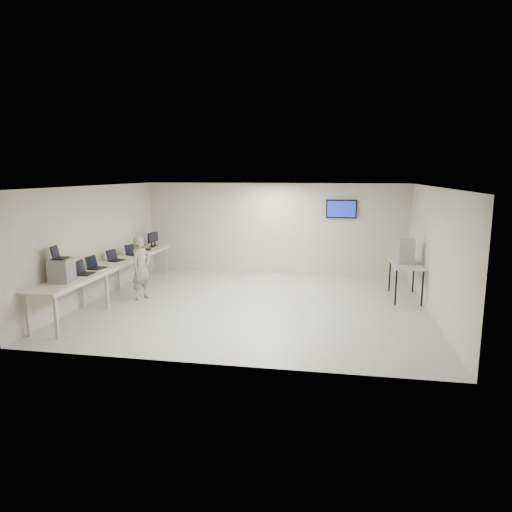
% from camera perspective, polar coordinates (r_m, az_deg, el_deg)
% --- Properties ---
extents(room, '(8.01, 7.01, 2.81)m').
position_cam_1_polar(room, '(10.67, 0.04, 1.24)').
color(room, '#B4B2A1').
rests_on(room, ground).
extents(workbench, '(0.76, 6.00, 0.90)m').
position_cam_1_polar(workbench, '(11.89, -17.47, -1.17)').
color(workbench, beige).
rests_on(workbench, ground).
extents(equipment_box, '(0.46, 0.51, 0.48)m').
position_cam_1_polar(equipment_box, '(10.14, -23.12, -1.65)').
color(equipment_box, gray).
rests_on(equipment_box, workbench).
extents(laptop_on_box, '(0.32, 0.37, 0.26)m').
position_cam_1_polar(laptop_on_box, '(10.12, -23.50, 0.07)').
color(laptop_on_box, black).
rests_on(laptop_on_box, equipment_box).
extents(laptop_0, '(0.34, 0.40, 0.30)m').
position_cam_1_polar(laptop_0, '(10.74, -20.80, -1.74)').
color(laptop_0, black).
rests_on(laptop_0, workbench).
extents(laptop_1, '(0.36, 0.42, 0.30)m').
position_cam_1_polar(laptop_1, '(11.27, -19.51, -1.11)').
color(laptop_1, black).
rests_on(laptop_1, workbench).
extents(laptop_2, '(0.38, 0.42, 0.29)m').
position_cam_1_polar(laptop_2, '(12.12, -17.26, -0.23)').
color(laptop_2, black).
rests_on(laptop_2, workbench).
extents(laptop_3, '(0.41, 0.43, 0.28)m').
position_cam_1_polar(laptop_3, '(12.87, -15.18, 0.46)').
color(laptop_3, black).
rests_on(laptop_3, workbench).
extents(laptop_4, '(0.37, 0.39, 0.26)m').
position_cam_1_polar(laptop_4, '(13.65, -13.73, 1.05)').
color(laptop_4, black).
rests_on(laptop_4, workbench).
extents(monitor_near, '(0.20, 0.44, 0.43)m').
position_cam_1_polar(monitor_near, '(14.05, -12.95, 2.15)').
color(monitor_near, black).
rests_on(monitor_near, workbench).
extents(monitor_far, '(0.19, 0.42, 0.41)m').
position_cam_1_polar(monitor_far, '(14.30, -12.54, 2.25)').
color(monitor_far, black).
rests_on(monitor_far, workbench).
extents(soldier, '(0.55, 0.67, 1.59)m').
position_cam_1_polar(soldier, '(11.61, -14.15, -1.43)').
color(soldier, '#65675D').
rests_on(soldier, ground).
extents(side_table, '(0.70, 1.50, 0.90)m').
position_cam_1_polar(side_table, '(11.89, 18.24, -1.20)').
color(side_table, '#A2A2A2').
rests_on(side_table, ground).
extents(storage_bins, '(0.38, 0.42, 0.60)m').
position_cam_1_polar(storage_bins, '(11.82, 18.25, 0.58)').
color(storage_bins, '#999999').
rests_on(storage_bins, side_table).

